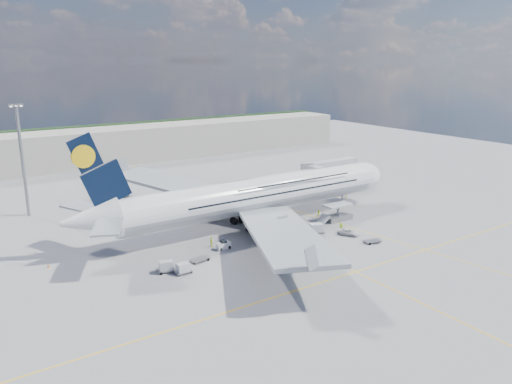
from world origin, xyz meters
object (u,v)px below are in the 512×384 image
dolly_nose_far (316,228)px  cone_nose (339,196)px  crew_nose (346,196)px  dolly_back (166,266)px  dolly_row_b (200,259)px  crew_wing (211,242)px  dolly_row_a (183,268)px  cone_wing_right_outer (278,256)px  catering_truck_outer (115,194)px  cone_wing_right_inner (272,243)px  catering_truck_inner (194,202)px  crew_van (341,227)px  service_van (348,232)px  jet_bridge (328,169)px  baggage_tug (223,245)px  cone_wing_left_inner (208,216)px  airliner (258,194)px  dolly_nose_near (372,241)px  light_mast (22,159)px  cone_tail (48,266)px  cargo_loader (337,215)px  cone_wing_left_outer (159,211)px  dolly_row_c (276,261)px  crew_tug (295,259)px

dolly_nose_far → cone_nose: size_ratio=7.16×
crew_nose → cone_nose: (-0.01, 2.78, -0.60)m
dolly_back → dolly_row_b: bearing=24.1°
crew_wing → dolly_row_a: bearing=138.4°
cone_nose → cone_wing_right_outer: 45.66m
dolly_back → crew_nose: (57.68, 17.04, -0.20)m
catering_truck_outer → cone_nose: size_ratio=13.26×
dolly_row_a → cone_wing_right_inner: (20.32, 2.96, -0.68)m
catering_truck_inner → crew_van: 36.59m
service_van → crew_van: size_ratio=2.50×
jet_bridge → crew_nose: 8.72m
catering_truck_inner → crew_van: size_ratio=3.48×
baggage_tug → cone_wing_left_inner: 20.85m
dolly_row_b → catering_truck_inner: size_ratio=0.59×
baggage_tug → cone_wing_left_inner: baggage_tug is taller
airliner → catering_truck_outer: airliner is taller
dolly_nose_near → catering_truck_inner: bearing=127.0°
light_mast → cone_tail: light_mast is taller
cargo_loader → service_van: 10.13m
cone_wing_left_outer → cone_wing_left_inner: bearing=-48.7°
cargo_loader → dolly_row_b: bearing=-173.5°
dolly_nose_near → crew_nose: crew_nose is taller
dolly_row_b → dolly_row_c: 13.64m
catering_truck_outer → cone_wing_left_outer: bearing=-62.0°
cone_wing_right_inner → cone_wing_left_outer: bearing=107.4°
cargo_loader → cone_wing_right_inner: (-21.08, -4.37, -0.95)m
crew_wing → dolly_back: bearing=125.7°
dolly_nose_far → crew_nose: 28.91m
catering_truck_outer → crew_nose: (50.40, -31.06, -0.99)m
service_van → dolly_nose_far: bearing=110.4°
dolly_row_a → crew_nose: size_ratio=1.72×
jet_bridge → cone_nose: jet_bridge is taller
cargo_loader → crew_van: 7.25m
catering_truck_outer → crew_nose: 59.21m
dolly_row_c → catering_truck_outer: (-10.57, 55.16, 1.50)m
dolly_nose_near → catering_truck_outer: bearing=131.6°
dolly_nose_near → catering_truck_outer: catering_truck_outer is taller
dolly_row_b → service_van: (31.69, -4.64, 0.24)m
dolly_nose_far → cone_wing_left_inner: bearing=137.9°
service_van → cone_tail: service_van is taller
cargo_loader → dolly_row_b: cargo_loader is taller
dolly_row_b → cargo_loader: bearing=-5.2°
cone_wing_left_inner → light_mast: bearing=144.8°
light_mast → crew_wing: (25.43, -41.04, -12.23)m
crew_tug → dolly_row_b: bearing=129.8°
light_mast → dolly_nose_far: size_ratio=6.85×
cone_wing_left_inner → cone_tail: 38.17m
crew_nose → crew_wing: crew_wing is taller
airliner → dolly_nose_far: size_ratio=21.25×
airliner → catering_truck_outer: 41.14m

